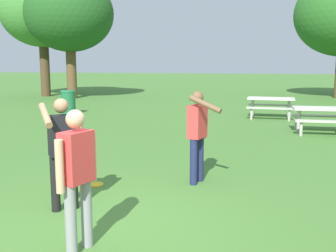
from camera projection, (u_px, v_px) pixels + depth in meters
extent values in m
plane|color=#447530|center=(88.00, 232.00, 5.18)|extent=(120.00, 120.00, 0.00)
cylinder|color=#1E234C|center=(200.00, 159.00, 7.30)|extent=(0.13, 0.13, 0.82)
cylinder|color=#1E234C|center=(194.00, 162.00, 7.08)|extent=(0.13, 0.13, 0.82)
cube|color=#D83838|center=(197.00, 121.00, 7.08)|extent=(0.34, 0.43, 0.58)
sphere|color=brown|center=(198.00, 97.00, 7.01)|extent=(0.21, 0.21, 0.21)
cylinder|color=brown|center=(204.00, 122.00, 7.31)|extent=(0.09, 0.09, 0.58)
cylinder|color=brown|center=(205.00, 104.00, 6.67)|extent=(0.57, 0.29, 0.28)
cylinder|color=gray|center=(71.00, 221.00, 4.50)|extent=(0.13, 0.13, 0.82)
cylinder|color=gray|center=(87.00, 213.00, 4.72)|extent=(0.13, 0.13, 0.82)
cube|color=#D83838|center=(77.00, 157.00, 4.50)|extent=(0.34, 0.43, 0.58)
sphere|color=tan|center=(75.00, 119.00, 4.43)|extent=(0.21, 0.21, 0.21)
cylinder|color=tan|center=(60.00, 167.00, 4.29)|extent=(0.09, 0.09, 0.58)
cylinder|color=tan|center=(92.00, 156.00, 4.73)|extent=(0.09, 0.09, 0.58)
cylinder|color=black|center=(73.00, 181.00, 5.94)|extent=(0.13, 0.13, 0.82)
cylinder|color=black|center=(55.00, 184.00, 5.83)|extent=(0.13, 0.13, 0.82)
cube|color=black|center=(62.00, 135.00, 5.78)|extent=(0.44, 0.40, 0.58)
sphere|color=#9E7051|center=(61.00, 106.00, 5.71)|extent=(0.21, 0.21, 0.21)
cylinder|color=#9E7051|center=(80.00, 137.00, 5.89)|extent=(0.09, 0.09, 0.58)
cylinder|color=#9E7051|center=(45.00, 115.00, 5.37)|extent=(0.41, 0.52, 0.28)
cylinder|color=yellow|center=(96.00, 184.00, 7.10)|extent=(0.27, 0.27, 0.03)
cube|color=beige|center=(323.00, 109.00, 12.02)|extent=(1.71, 0.78, 0.06)
cube|color=#B6B2A8|center=(326.00, 121.00, 11.51)|extent=(1.70, 0.28, 0.05)
cube|color=#B6B2A8|center=(318.00, 116.00, 12.64)|extent=(1.70, 0.28, 0.05)
cylinder|color=#B6B2A8|center=(299.00, 121.00, 12.20)|extent=(0.11, 0.11, 0.71)
cylinder|color=#B6B2A8|center=(301.00, 129.00, 11.66)|extent=(0.09, 0.09, 0.41)
cylinder|color=#B6B2A8|center=(296.00, 123.00, 12.79)|extent=(0.09, 0.09, 0.41)
cube|color=beige|center=(271.00, 98.00, 15.12)|extent=(1.76, 0.91, 0.06)
cube|color=#B6B2A8|center=(270.00, 108.00, 14.62)|extent=(1.72, 0.41, 0.05)
cube|color=#B6B2A8|center=(271.00, 105.00, 15.72)|extent=(1.72, 0.41, 0.05)
cylinder|color=#B6B2A8|center=(252.00, 108.00, 15.35)|extent=(0.11, 0.11, 0.71)
cylinder|color=#B6B2A8|center=(251.00, 114.00, 14.82)|extent=(0.09, 0.09, 0.41)
cylinder|color=#B6B2A8|center=(253.00, 110.00, 15.93)|extent=(0.09, 0.09, 0.41)
cylinder|color=#B6B2A8|center=(289.00, 109.00, 15.02)|extent=(0.11, 0.11, 0.71)
cylinder|color=#B6B2A8|center=(289.00, 115.00, 14.49)|extent=(0.09, 0.09, 0.41)
cylinder|color=#B6B2A8|center=(288.00, 111.00, 15.59)|extent=(0.09, 0.09, 0.41)
cylinder|color=#1E663D|center=(68.00, 103.00, 16.23)|extent=(0.56, 0.56, 0.90)
cylinder|color=#287A4B|center=(68.00, 91.00, 16.15)|extent=(0.59, 0.59, 0.06)
cylinder|color=#4C3823|center=(45.00, 66.00, 24.06)|extent=(0.55, 0.55, 3.62)
ellipsoid|color=#3D7A33|center=(42.00, 11.00, 23.55)|extent=(4.85, 4.85, 4.13)
cylinder|color=brown|center=(71.00, 69.00, 22.73)|extent=(0.55, 0.55, 3.32)
ellipsoid|color=#21511E|center=(69.00, 14.00, 22.25)|extent=(4.87, 4.87, 4.14)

